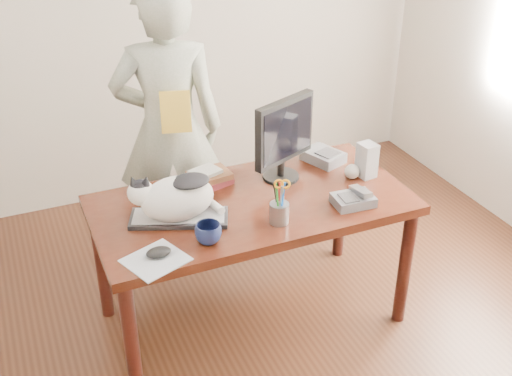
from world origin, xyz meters
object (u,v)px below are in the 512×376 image
object	(u,v)px
coffee_mug	(208,233)
phone	(354,199)
book_stack	(208,178)
keyboard	(179,218)
person	(169,130)
pen_cup	(279,211)
monitor	(284,135)
desk	(246,218)
mouse	(159,252)
baseball	(352,172)
cat	(174,197)
speaker	(367,160)
calculator	(323,156)

from	to	relation	value
coffee_mug	phone	world-z (taller)	coffee_mug
coffee_mug	book_stack	size ratio (longest dim) A/B	0.46
keyboard	phone	distance (m)	0.87
book_stack	person	world-z (taller)	person
pen_cup	book_stack	xyz separation A→B (m)	(-0.19, 0.49, -0.03)
monitor	person	bearing A→B (deg)	103.90
book_stack	desk	bearing A→B (deg)	-61.58
coffee_mug	phone	size ratio (longest dim) A/B	0.59
mouse	baseball	xyz separation A→B (m)	(1.15, 0.29, 0.02)
phone	book_stack	bearing A→B (deg)	145.22
person	keyboard	bearing A→B (deg)	91.15
cat	coffee_mug	world-z (taller)	cat
cat	monitor	xyz separation A→B (m)	(0.65, 0.18, 0.12)
speaker	coffee_mug	bearing A→B (deg)	-172.71
cat	phone	world-z (taller)	cat
speaker	baseball	size ratio (longest dim) A/B	2.37
book_stack	speaker	bearing A→B (deg)	-28.98
baseball	cat	bearing A→B (deg)	-177.95
speaker	book_stack	bearing A→B (deg)	155.36
speaker	mouse	bearing A→B (deg)	-174.53
cat	person	size ratio (longest dim) A/B	0.26
book_stack	calculator	world-z (taller)	book_stack
keyboard	mouse	size ratio (longest dim) A/B	3.85
desk	baseball	size ratio (longest dim) A/B	19.85
desk	monitor	world-z (taller)	monitor
cat	book_stack	xyz separation A→B (m)	(0.26, 0.28, -0.09)
speaker	baseball	world-z (taller)	speaker
pen_cup	speaker	bearing A→B (deg)	20.85
monitor	mouse	size ratio (longest dim) A/B	3.49
cat	pen_cup	bearing A→B (deg)	-3.58
coffee_mug	speaker	xyz separation A→B (m)	(0.99, 0.27, 0.05)
monitor	speaker	xyz separation A→B (m)	(0.42, -0.15, -0.16)
desk	calculator	world-z (taller)	calculator
mouse	phone	world-z (taller)	phone
coffee_mug	person	xyz separation A→B (m)	(0.12, 1.00, 0.07)
pen_cup	person	distance (m)	1.01
coffee_mug	person	distance (m)	1.01
cat	baseball	size ratio (longest dim) A/B	5.60
keyboard	baseball	bearing A→B (deg)	23.75
pen_cup	phone	size ratio (longest dim) A/B	1.13
calculator	monitor	bearing A→B (deg)	176.99
keyboard	speaker	bearing A→B (deg)	23.23
desk	person	size ratio (longest dim) A/B	0.92
person	calculator	bearing A→B (deg)	161.32
keyboard	phone	xyz separation A→B (m)	(0.85, -0.20, 0.02)
keyboard	baseball	size ratio (longest dim) A/B	6.18
coffee_mug	mouse	bearing A→B (deg)	-174.60
cat	phone	xyz separation A→B (m)	(0.86, -0.20, -0.10)
mouse	phone	bearing A→B (deg)	-18.12
desk	monitor	distance (m)	0.48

